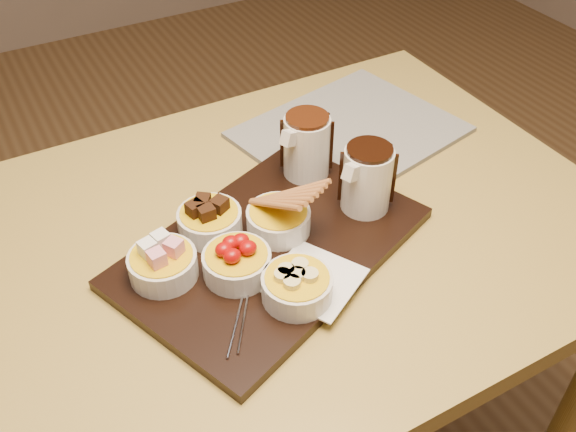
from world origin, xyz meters
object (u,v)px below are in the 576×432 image
dining_table (254,277)px  serving_board (271,247)px  newspaper (350,132)px  bowl_strawberries (237,264)px  pitcher_milk_chocolate (307,147)px  pitcher_dark_chocolate (367,179)px

dining_table → serving_board: serving_board is taller
newspaper → dining_table: bearing=-162.5°
serving_board → bowl_strawberries: (-0.07, -0.03, 0.03)m
bowl_strawberries → pitcher_milk_chocolate: bearing=37.7°
bowl_strawberries → dining_table: bearing=52.4°
serving_board → pitcher_dark_chocolate: size_ratio=4.24×
serving_board → pitcher_dark_chocolate: pitcher_dark_chocolate is taller
dining_table → pitcher_dark_chocolate: size_ratio=11.06×
bowl_strawberries → pitcher_milk_chocolate: 0.27m
pitcher_milk_chocolate → newspaper: 0.18m
dining_table → pitcher_milk_chocolate: 0.24m
dining_table → serving_board: 0.12m
dining_table → bowl_strawberries: bearing=-127.6°
serving_board → bowl_strawberries: bowl_strawberries is taller
pitcher_dark_chocolate → pitcher_milk_chocolate: 0.13m
bowl_strawberries → newspaper: 0.44m
dining_table → pitcher_dark_chocolate: (0.18, -0.04, 0.17)m
serving_board → bowl_strawberries: size_ratio=4.60×
pitcher_dark_chocolate → newspaper: 0.25m
newspaper → pitcher_milk_chocolate: bearing=-161.9°
serving_board → pitcher_dark_chocolate: bearing=-20.0°
bowl_strawberries → serving_board: bearing=24.9°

